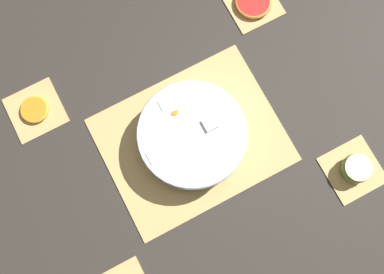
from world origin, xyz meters
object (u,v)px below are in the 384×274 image
(apple_half, at_px, (356,168))
(orange_slice_whole, at_px, (34,109))
(grapefruit_slice, at_px, (253,2))
(fruit_salad_bowl, at_px, (192,136))

(apple_half, bearing_deg, orange_slice_whole, -38.59)
(orange_slice_whole, distance_m, grapefruit_slice, 0.63)
(fruit_salad_bowl, relative_size, apple_half, 3.66)
(apple_half, relative_size, grapefruit_slice, 0.73)
(orange_slice_whole, xyz_separation_m, grapefruit_slice, (-0.63, 0.00, 0.00))
(orange_slice_whole, bearing_deg, apple_half, 141.41)
(fruit_salad_bowl, relative_size, grapefruit_slice, 2.66)
(apple_half, bearing_deg, grapefruit_slice, -90.00)
(fruit_salad_bowl, bearing_deg, grapefruit_slice, -141.50)
(apple_half, xyz_separation_m, grapefruit_slice, (0.00, -0.51, -0.01))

